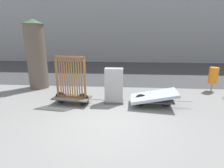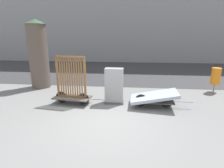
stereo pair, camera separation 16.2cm
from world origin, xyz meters
TOP-DOWN VIEW (x-y plane):
  - ground_plane at (0.00, 0.00)m, footprint 60.00×60.00m
  - road_strip at (0.00, 8.48)m, footprint 56.00×9.12m
  - bike_cart_with_bedframe at (-1.57, 1.44)m, footprint 2.17×0.86m
  - bike_cart_with_mattress at (1.58, 1.44)m, footprint 2.29×1.08m
  - utility_cabinet at (0.06, 1.67)m, footprint 0.76×0.41m
  - trash_bin at (4.66, 3.57)m, footprint 0.41×0.41m
  - advertising_column at (-3.93, 3.57)m, footprint 1.05×1.05m

SIDE VIEW (x-z plane):
  - ground_plane at x=0.00m, z-range 0.00..0.00m
  - road_strip at x=0.00m, z-range 0.00..0.01m
  - bike_cart_with_mattress at x=1.58m, z-range 0.05..0.69m
  - bike_cart_with_bedframe at x=-1.57m, z-range -0.28..1.59m
  - utility_cabinet at x=0.06m, z-range -0.04..1.36m
  - trash_bin at x=4.66m, z-range 0.19..1.35m
  - advertising_column at x=-3.93m, z-range 0.03..3.41m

